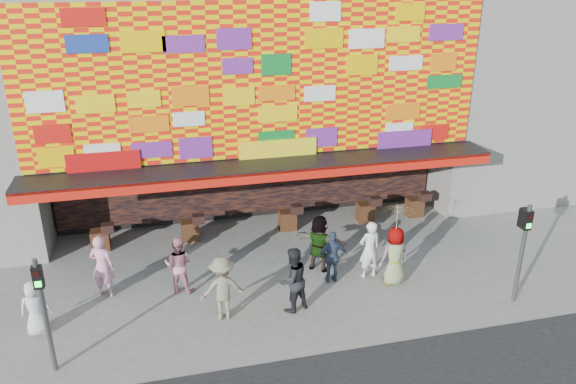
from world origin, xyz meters
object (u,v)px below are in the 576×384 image
ped_a (35,308)px  ped_c (293,280)px  signal_left (43,303)px  ped_i (179,265)px  ped_e (332,257)px  ped_g (395,256)px  ped_b (102,266)px  ped_f (319,243)px  signal_right (523,243)px  ped_h (369,249)px  ped_d (222,288)px  parasol (398,219)px

ped_a → ped_c: ped_c is taller
signal_left → ped_c: size_ratio=1.58×
ped_c → ped_i: ped_c is taller
ped_e → ped_g: (1.77, -0.54, 0.09)m
ped_b → ped_f: ped_b is taller
ped_a → signal_right: bearing=170.8°
ped_i → signal_right: bearing=-176.4°
ped_h → ped_d: bearing=7.9°
ped_b → ped_e: 6.70m
ped_e → ped_f: bearing=-79.7°
signal_left → ped_g: 9.62m
ped_g → ped_e: bearing=-22.5°
ped_a → ped_d: bearing=172.4°
signal_left → ped_b: signal_left is taller
ped_f → ped_i: (-4.34, -0.24, -0.04)m
signal_right → ped_a: 13.15m
ped_c → ped_e: 1.93m
ped_h → ped_a: bearing=-1.6°
ped_d → ped_g: size_ratio=1.00×
signal_right → ped_d: bearing=171.8°
ped_a → ped_g: (10.02, 0.08, 0.16)m
ped_e → ped_f: size_ratio=0.91×
ped_e → parasol: size_ratio=0.92×
ped_c → parasol: bearing=168.2°
signal_right → ped_h: 4.34m
ped_d → ped_h: ped_h is taller
ped_b → ped_d: size_ratio=1.05×
ped_f → ped_g: bearing=-175.4°
ped_h → ped_b: bearing=-11.5°
ped_h → parasol: 1.45m
signal_left → ped_c: bearing=10.2°
ped_i → ped_f: bearing=-156.3°
ped_b → ped_h: ped_b is taller
ped_h → parasol: parasol is taller
ped_h → parasol: (0.58, -0.56, 1.20)m
parasol → ped_d: bearing=-174.0°
signal_left → parasol: signal_left is taller
ped_c → ped_g: (3.30, 0.63, -0.03)m
ped_i → ped_h: bearing=-164.9°
ped_c → ped_e: ped_c is taller
ped_b → ped_c: size_ratio=1.01×
ped_d → ped_i: bearing=-59.4°
signal_left → ped_c: signal_left is taller
ped_h → ped_i: size_ratio=1.05×
ped_a → signal_left: bearing=108.0°
ped_g → ped_i: size_ratio=1.05×
ped_a → ped_g: bearing=178.5°
ped_g → signal_left: bearing=4.8°
ped_f → parasol: size_ratio=1.01×
signal_left → ped_f: bearing=22.3°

